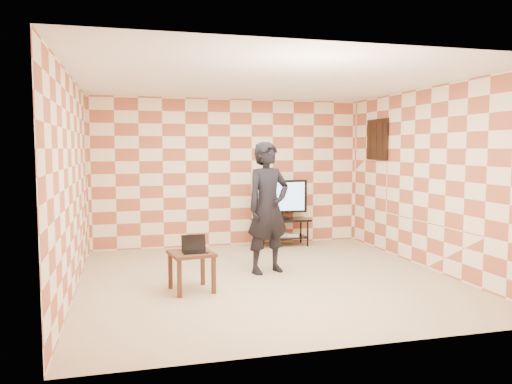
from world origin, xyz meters
TOP-DOWN VIEW (x-y plane):
  - floor at (0.00, 0.00)m, footprint 5.00×5.00m
  - wall_back at (0.00, 2.50)m, footprint 5.00×0.02m
  - wall_front at (0.00, -2.50)m, footprint 5.00×0.02m
  - wall_left at (-2.50, 0.00)m, footprint 0.02×5.00m
  - wall_right at (2.50, 0.00)m, footprint 0.02×5.00m
  - ceiling at (0.00, 0.00)m, footprint 5.00×5.00m
  - wall_art at (2.47, 1.55)m, footprint 0.04×0.72m
  - tv_stand at (0.88, 2.18)m, footprint 1.04×0.47m
  - tv at (0.88, 2.18)m, footprint 0.99×0.19m
  - dvd_player at (0.80, 2.21)m, footprint 0.43×0.32m
  - game_console at (1.10, 2.13)m, footprint 0.24×0.20m
  - side_table at (-1.08, -0.35)m, footprint 0.60×0.60m
  - laptop at (-1.05, -0.35)m, footprint 0.31×0.25m
  - person at (0.11, 0.33)m, footprint 0.80×0.65m

SIDE VIEW (x-z plane):
  - floor at x=0.00m, z-range 0.00..0.00m
  - game_console at x=1.10m, z-range 0.17..0.22m
  - dvd_player at x=0.80m, z-range 0.17..0.24m
  - tv_stand at x=0.88m, z-range 0.12..0.62m
  - side_table at x=-1.08m, z-range 0.16..0.66m
  - laptop at x=-1.05m, z-range 0.45..0.65m
  - tv at x=0.88m, z-range 0.54..1.25m
  - person at x=0.11m, z-range 0.00..1.89m
  - wall_back at x=0.00m, z-range 0.00..2.70m
  - wall_front at x=0.00m, z-range 0.00..2.70m
  - wall_left at x=-2.50m, z-range 0.00..2.70m
  - wall_right at x=2.50m, z-range 0.00..2.70m
  - wall_art at x=2.47m, z-range 1.59..2.31m
  - ceiling at x=0.00m, z-range 2.69..2.71m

